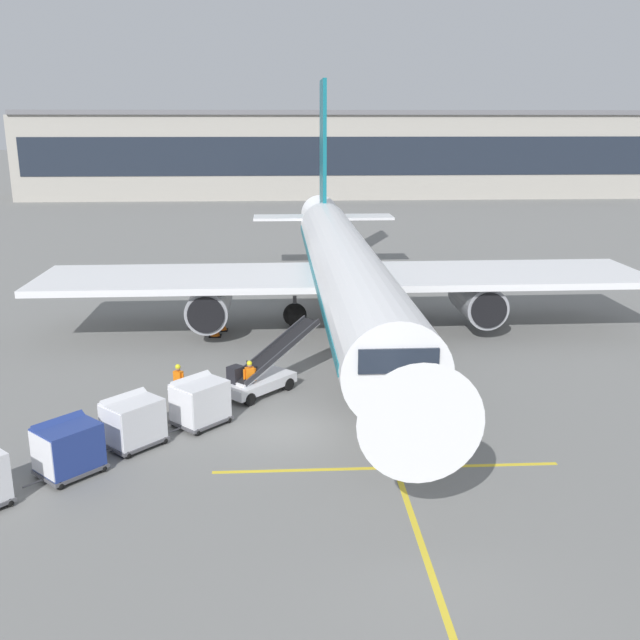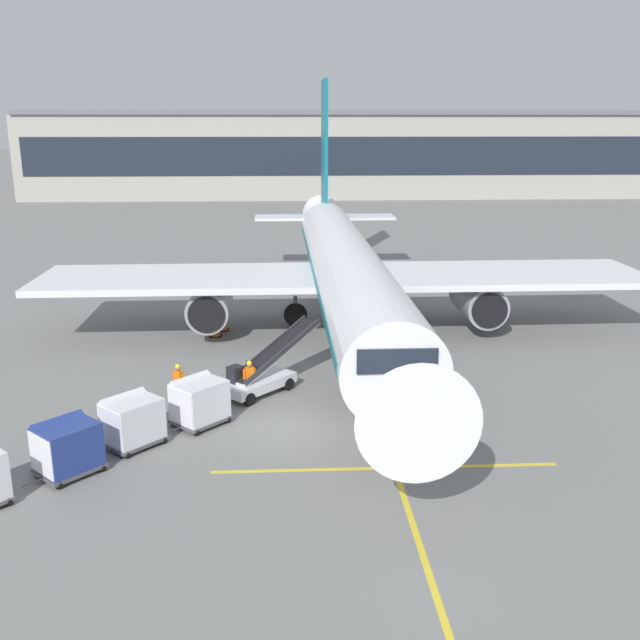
{
  "view_description": "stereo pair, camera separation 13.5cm",
  "coord_description": "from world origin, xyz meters",
  "px_view_note": "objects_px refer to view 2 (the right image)",
  "views": [
    {
      "loc": [
        -0.17,
        -25.43,
        11.51
      ],
      "look_at": [
        1.53,
        5.3,
        2.93
      ],
      "focal_mm": 39.85,
      "sensor_mm": 36.0,
      "label": 1
    },
    {
      "loc": [
        -0.03,
        -25.43,
        11.51
      ],
      "look_at": [
        1.53,
        5.3,
        2.93
      ],
      "focal_mm": 39.85,
      "sensor_mm": 36.0,
      "label": 2
    }
  ],
  "objects_px": {
    "safety_cone_engine_keepout": "(216,330)",
    "belt_loader": "(261,374)",
    "parked_airplane": "(345,269)",
    "baggage_cart_lead": "(199,400)",
    "ground_crew_by_loader": "(250,377)",
    "baggage_cart_second": "(132,420)",
    "ground_crew_by_carts": "(179,381)",
    "safety_cone_wingtip": "(223,325)",
    "baggage_cart_third": "(67,446)"
  },
  "relations": [
    {
      "from": "ground_crew_by_loader",
      "to": "safety_cone_engine_keepout",
      "type": "distance_m",
      "value": 9.8
    },
    {
      "from": "baggage_cart_third",
      "to": "ground_crew_by_carts",
      "type": "distance_m",
      "value": 6.8
    },
    {
      "from": "parked_airplane",
      "to": "belt_loader",
      "type": "height_order",
      "value": "parked_airplane"
    },
    {
      "from": "ground_crew_by_carts",
      "to": "safety_cone_wingtip",
      "type": "relative_size",
      "value": 2.58
    },
    {
      "from": "belt_loader",
      "to": "safety_cone_engine_keepout",
      "type": "bearing_deg",
      "value": 108.0
    },
    {
      "from": "ground_crew_by_carts",
      "to": "safety_cone_wingtip",
      "type": "height_order",
      "value": "ground_crew_by_carts"
    },
    {
      "from": "parked_airplane",
      "to": "baggage_cart_lead",
      "type": "relative_size",
      "value": 17.22
    },
    {
      "from": "baggage_cart_third",
      "to": "ground_crew_by_loader",
      "type": "bearing_deg",
      "value": 47.77
    },
    {
      "from": "safety_cone_engine_keepout",
      "to": "belt_loader",
      "type": "bearing_deg",
      "value": -72.0
    },
    {
      "from": "safety_cone_engine_keepout",
      "to": "ground_crew_by_carts",
      "type": "bearing_deg",
      "value": -93.78
    },
    {
      "from": "parked_airplane",
      "to": "baggage_cart_lead",
      "type": "xyz_separation_m",
      "value": [
        -6.82,
        -12.95,
        -2.59
      ]
    },
    {
      "from": "safety_cone_wingtip",
      "to": "baggage_cart_lead",
      "type": "bearing_deg",
      "value": -89.43
    },
    {
      "from": "safety_cone_wingtip",
      "to": "parked_airplane",
      "type": "bearing_deg",
      "value": -1.99
    },
    {
      "from": "safety_cone_wingtip",
      "to": "belt_loader",
      "type": "bearing_deg",
      "value": -75.8
    },
    {
      "from": "parked_airplane",
      "to": "ground_crew_by_loader",
      "type": "xyz_separation_m",
      "value": [
        -4.95,
        -10.39,
        -2.59
      ]
    },
    {
      "from": "parked_airplane",
      "to": "safety_cone_wingtip",
      "type": "relative_size",
      "value": 64.89
    },
    {
      "from": "baggage_cart_second",
      "to": "ground_crew_by_carts",
      "type": "relative_size",
      "value": 1.46
    },
    {
      "from": "ground_crew_by_carts",
      "to": "baggage_cart_second",
      "type": "bearing_deg",
      "value": -105.59
    },
    {
      "from": "baggage_cart_second",
      "to": "ground_crew_by_carts",
      "type": "distance_m",
      "value": 4.22
    },
    {
      "from": "baggage_cart_lead",
      "to": "safety_cone_engine_keepout",
      "type": "distance_m",
      "value": 12.07
    },
    {
      "from": "baggage_cart_lead",
      "to": "ground_crew_by_carts",
      "type": "bearing_deg",
      "value": 116.0
    },
    {
      "from": "baggage_cart_lead",
      "to": "safety_cone_wingtip",
      "type": "relative_size",
      "value": 3.77
    },
    {
      "from": "safety_cone_engine_keepout",
      "to": "ground_crew_by_loader",
      "type": "bearing_deg",
      "value": -76.18
    },
    {
      "from": "ground_crew_by_loader",
      "to": "safety_cone_wingtip",
      "type": "height_order",
      "value": "ground_crew_by_loader"
    },
    {
      "from": "belt_loader",
      "to": "ground_crew_by_carts",
      "type": "relative_size",
      "value": 2.73
    },
    {
      "from": "ground_crew_by_carts",
      "to": "safety_cone_wingtip",
      "type": "distance_m",
      "value": 10.99
    },
    {
      "from": "baggage_cart_lead",
      "to": "baggage_cart_third",
      "type": "height_order",
      "value": "same"
    },
    {
      "from": "parked_airplane",
      "to": "ground_crew_by_loader",
      "type": "height_order",
      "value": "parked_airplane"
    },
    {
      "from": "baggage_cart_second",
      "to": "safety_cone_engine_keepout",
      "type": "bearing_deg",
      "value": 82.67
    },
    {
      "from": "baggage_cart_third",
      "to": "safety_cone_wingtip",
      "type": "relative_size",
      "value": 3.77
    },
    {
      "from": "belt_loader",
      "to": "ground_crew_by_carts",
      "type": "height_order",
      "value": "belt_loader"
    },
    {
      "from": "belt_loader",
      "to": "safety_cone_wingtip",
      "type": "relative_size",
      "value": 7.03
    },
    {
      "from": "parked_airplane",
      "to": "baggage_cart_second",
      "type": "distance_m",
      "value": 17.5
    },
    {
      "from": "baggage_cart_lead",
      "to": "safety_cone_wingtip",
      "type": "xyz_separation_m",
      "value": [
        -0.13,
        13.19,
        -0.67
      ]
    },
    {
      "from": "belt_loader",
      "to": "baggage_cart_lead",
      "type": "distance_m",
      "value": 4.14
    },
    {
      "from": "baggage_cart_lead",
      "to": "safety_cone_wingtip",
      "type": "height_order",
      "value": "baggage_cart_lead"
    },
    {
      "from": "parked_airplane",
      "to": "baggage_cart_second",
      "type": "relative_size",
      "value": 17.22
    },
    {
      "from": "ground_crew_by_loader",
      "to": "baggage_cart_second",
      "type": "bearing_deg",
      "value": -133.42
    },
    {
      "from": "baggage_cart_third",
      "to": "belt_loader",
      "type": "bearing_deg",
      "value": 49.12
    },
    {
      "from": "belt_loader",
      "to": "ground_crew_by_loader",
      "type": "bearing_deg",
      "value": -118.76
    },
    {
      "from": "belt_loader",
      "to": "baggage_cart_second",
      "type": "bearing_deg",
      "value": -131.38
    },
    {
      "from": "baggage_cart_lead",
      "to": "baggage_cart_second",
      "type": "relative_size",
      "value": 1.0
    },
    {
      "from": "belt_loader",
      "to": "ground_crew_by_carts",
      "type": "distance_m",
      "value": 3.64
    },
    {
      "from": "baggage_cart_second",
      "to": "ground_crew_by_loader",
      "type": "distance_m",
      "value": 5.99
    },
    {
      "from": "ground_crew_by_loader",
      "to": "safety_cone_wingtip",
      "type": "relative_size",
      "value": 2.58
    },
    {
      "from": "parked_airplane",
      "to": "ground_crew_by_loader",
      "type": "relative_size",
      "value": 25.16
    },
    {
      "from": "baggage_cart_second",
      "to": "belt_loader",
      "type": "bearing_deg",
      "value": 48.62
    },
    {
      "from": "belt_loader",
      "to": "safety_cone_engine_keepout",
      "type": "distance_m",
      "value": 9.09
    },
    {
      "from": "ground_crew_by_loader",
      "to": "safety_cone_engine_keepout",
      "type": "xyz_separation_m",
      "value": [
        -2.34,
        9.49,
        -0.63
      ]
    },
    {
      "from": "parked_airplane",
      "to": "safety_cone_engine_keepout",
      "type": "distance_m",
      "value": 8.01
    }
  ]
}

